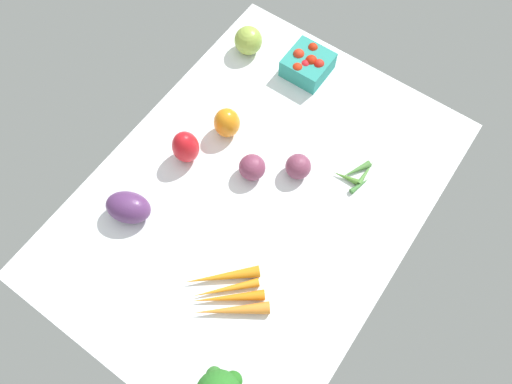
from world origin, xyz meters
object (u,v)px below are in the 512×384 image
Objects in this scene: bell_pepper_orange at (227,123)px; eggplant at (128,207)px; carrot_bunch at (227,294)px; red_onion_center at (298,167)px; bell_pepper_red at (186,147)px; red_onion_near_basket at (252,167)px; okra_pile at (356,175)px; heirloom_tomato_green at (248,41)px; berry_basket at (308,64)px.

bell_pepper_orange reaches higher than eggplant.
red_onion_center reaches higher than carrot_bunch.
carrot_bunch is at bearing -127.77° from bell_pepper_red.
okra_pile is (14.60, -22.06, -2.57)cm from red_onion_near_basket.
heirloom_tomato_green reaches higher than carrot_bunch.
heirloom_tomato_green is 0.72× the size of eggplant.
red_onion_near_basket is 40.19cm from heirloom_tomato_green.
berry_basket is at bearing 53.64° from okra_pile.
carrot_bunch is (-60.94, -37.54, -2.69)cm from heirloom_tomato_green.
bell_pepper_orange is (6.39, 12.57, 1.05)cm from red_onion_near_basket.
carrot_bunch reaches higher than okra_pile.
berry_basket is 32.21cm from red_onion_center.
red_onion_near_basket is 0.76× the size of bell_pepper_orange.
red_onion_center is (-7.67, 12.79, 2.44)cm from okra_pile.
heirloom_tomato_green is 38.57cm from bell_pepper_red.
okra_pile is at bearing -126.36° from berry_basket.
bell_pepper_red is at bearing 64.21° from eggplant.
berry_basket is 1.79× the size of red_onion_center.
red_onion_near_basket is at bearing 33.78° from eggplant.
bell_pepper_orange is (-28.87, 6.55, 1.05)cm from berry_basket.
eggplant is at bearing 175.96° from bell_pepper_red.
bell_pepper_red is (-12.05, 3.91, 0.67)cm from bell_pepper_orange.
okra_pile is 1.73× the size of red_onion_center.
bell_pepper_red is (-37.79, -7.65, 1.11)cm from heirloom_tomato_green.
red_onion_center is (6.92, -9.28, -0.12)cm from red_onion_near_basket.
bell_pepper_red is (-5.65, 16.48, 1.72)cm from red_onion_near_basket.
bell_pepper_orange is (-25.74, -11.56, 0.44)cm from heirloom_tomato_green.
red_onion_near_basket reaches higher than red_onion_center.
eggplant is (-61.38, 11.90, 0.46)cm from berry_basket.
heirloom_tomato_green is at bearing 31.63° from carrot_bunch.
bell_pepper_orange is 43.86cm from carrot_bunch.
carrot_bunch is at bearing -173.40° from red_onion_center.
carrot_bunch is (-2.70, -31.33, -2.54)cm from eggplant.
eggplant reaches higher than red_onion_near_basket.
bell_pepper_red reaches higher than carrot_bunch.
heirloom_tomato_green is 0.38× the size of carrot_bunch.
bell_pepper_red is at bearing 165.66° from berry_basket.
red_onion_center reaches higher than okra_pile.
okra_pile is 44.26cm from carrot_bunch.
okra_pile is at bearing -76.68° from bell_pepper_orange.
heirloom_tomato_green is at bearing 69.21° from okra_pile.
bell_pepper_red reaches higher than okra_pile.
red_onion_center is (35.73, 4.13, 1.95)cm from carrot_bunch.
bell_pepper_red reaches higher than heirloom_tomato_green.
eggplant is at bearing 135.51° from okra_pile.
bell_pepper_red reaches higher than red_onion_near_basket.
bell_pepper_red is 0.92× the size of eggplant.
berry_basket reaches higher than okra_pile.
eggplant is at bearing 169.02° from berry_basket.
bell_pepper_orange reaches higher than carrot_bunch.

